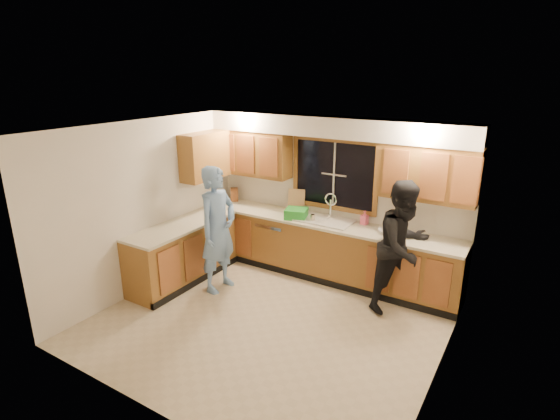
{
  "coord_description": "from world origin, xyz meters",
  "views": [
    {
      "loc": [
        2.74,
        -4.18,
        3.15
      ],
      "look_at": [
        -0.23,
        0.65,
        1.32
      ],
      "focal_mm": 28.0,
      "sensor_mm": 36.0,
      "label": 1
    }
  ],
  "objects_px": {
    "stove": "(156,266)",
    "man": "(218,230)",
    "knife_block": "(234,195)",
    "dishwasher": "(278,241)",
    "sink": "(325,224)",
    "woman": "(403,247)",
    "dish_crate": "(296,213)",
    "bowl": "(386,231)",
    "soap_bottle": "(365,218)"
  },
  "relations": [
    {
      "from": "sink",
      "to": "knife_block",
      "type": "height_order",
      "value": "sink"
    },
    {
      "from": "man",
      "to": "dish_crate",
      "type": "bearing_deg",
      "value": -31.05
    },
    {
      "from": "soap_bottle",
      "to": "stove",
      "type": "bearing_deg",
      "value": -139.8
    },
    {
      "from": "sink",
      "to": "stove",
      "type": "bearing_deg",
      "value": -134.61
    },
    {
      "from": "dishwasher",
      "to": "dish_crate",
      "type": "height_order",
      "value": "dish_crate"
    },
    {
      "from": "dishwasher",
      "to": "knife_block",
      "type": "bearing_deg",
      "value": 171.26
    },
    {
      "from": "stove",
      "to": "soap_bottle",
      "type": "distance_m",
      "value": 3.16
    },
    {
      "from": "man",
      "to": "knife_block",
      "type": "height_order",
      "value": "man"
    },
    {
      "from": "dishwasher",
      "to": "dish_crate",
      "type": "bearing_deg",
      "value": -13.04
    },
    {
      "from": "sink",
      "to": "dish_crate",
      "type": "height_order",
      "value": "sink"
    },
    {
      "from": "sink",
      "to": "knife_block",
      "type": "distance_m",
      "value": 1.86
    },
    {
      "from": "woman",
      "to": "dish_crate",
      "type": "bearing_deg",
      "value": 108.55
    },
    {
      "from": "soap_bottle",
      "to": "man",
      "type": "bearing_deg",
      "value": -141.28
    },
    {
      "from": "knife_block",
      "to": "woman",
      "type": "bearing_deg",
      "value": -46.24
    },
    {
      "from": "dishwasher",
      "to": "stove",
      "type": "xyz_separation_m",
      "value": [
        -0.95,
        -1.81,
        0.04
      ]
    },
    {
      "from": "woman",
      "to": "dish_crate",
      "type": "relative_size",
      "value": 5.52
    },
    {
      "from": "man",
      "to": "woman",
      "type": "relative_size",
      "value": 1.03
    },
    {
      "from": "dish_crate",
      "to": "man",
      "type": "bearing_deg",
      "value": -122.6
    },
    {
      "from": "dishwasher",
      "to": "bowl",
      "type": "xyz_separation_m",
      "value": [
        1.83,
        0.0,
        0.54
      ]
    },
    {
      "from": "stove",
      "to": "bowl",
      "type": "distance_m",
      "value": 3.36
    },
    {
      "from": "stove",
      "to": "bowl",
      "type": "relative_size",
      "value": 3.73
    },
    {
      "from": "woman",
      "to": "dishwasher",
      "type": "bearing_deg",
      "value": 107.53
    },
    {
      "from": "dishwasher",
      "to": "bowl",
      "type": "height_order",
      "value": "bowl"
    },
    {
      "from": "stove",
      "to": "dish_crate",
      "type": "xyz_separation_m",
      "value": [
        1.35,
        1.72,
        0.55
      ]
    },
    {
      "from": "sink",
      "to": "knife_block",
      "type": "xyz_separation_m",
      "value": [
        -1.85,
        0.14,
        0.17
      ]
    },
    {
      "from": "dishwasher",
      "to": "bowl",
      "type": "distance_m",
      "value": 1.91
    },
    {
      "from": "man",
      "to": "soap_bottle",
      "type": "xyz_separation_m",
      "value": [
        1.71,
        1.37,
        0.09
      ]
    },
    {
      "from": "woman",
      "to": "soap_bottle",
      "type": "xyz_separation_m",
      "value": [
        -0.75,
        0.53,
        0.12
      ]
    },
    {
      "from": "woman",
      "to": "dish_crate",
      "type": "distance_m",
      "value": 1.79
    },
    {
      "from": "man",
      "to": "knife_block",
      "type": "xyz_separation_m",
      "value": [
        -0.71,
        1.33,
        0.1
      ]
    },
    {
      "from": "man",
      "to": "knife_block",
      "type": "distance_m",
      "value": 1.51
    },
    {
      "from": "dishwasher",
      "to": "man",
      "type": "distance_m",
      "value": 1.32
    },
    {
      "from": "bowl",
      "to": "dish_crate",
      "type": "bearing_deg",
      "value": -176.06
    },
    {
      "from": "dish_crate",
      "to": "sink",
      "type": "bearing_deg",
      "value": 13.65
    },
    {
      "from": "stove",
      "to": "soap_bottle",
      "type": "height_order",
      "value": "soap_bottle"
    },
    {
      "from": "soap_bottle",
      "to": "bowl",
      "type": "height_order",
      "value": "soap_bottle"
    },
    {
      "from": "knife_block",
      "to": "dish_crate",
      "type": "xyz_separation_m",
      "value": [
        1.4,
        -0.25,
        -0.04
      ]
    },
    {
      "from": "dishwasher",
      "to": "man",
      "type": "height_order",
      "value": "man"
    },
    {
      "from": "stove",
      "to": "knife_block",
      "type": "xyz_separation_m",
      "value": [
        -0.05,
        1.96,
        0.59
      ]
    },
    {
      "from": "woman",
      "to": "knife_block",
      "type": "distance_m",
      "value": 3.22
    },
    {
      "from": "man",
      "to": "bowl",
      "type": "height_order",
      "value": "man"
    },
    {
      "from": "knife_block",
      "to": "dish_crate",
      "type": "bearing_deg",
      "value": -47.53
    },
    {
      "from": "stove",
      "to": "man",
      "type": "distance_m",
      "value": 1.04
    },
    {
      "from": "dishwasher",
      "to": "dish_crate",
      "type": "distance_m",
      "value": 0.72
    },
    {
      "from": "stove",
      "to": "woman",
      "type": "xyz_separation_m",
      "value": [
        3.13,
        1.48,
        0.46
      ]
    },
    {
      "from": "stove",
      "to": "knife_block",
      "type": "bearing_deg",
      "value": 91.46
    },
    {
      "from": "woman",
      "to": "man",
      "type": "bearing_deg",
      "value": 135.14
    },
    {
      "from": "dish_crate",
      "to": "bowl",
      "type": "height_order",
      "value": "dish_crate"
    },
    {
      "from": "sink",
      "to": "man",
      "type": "bearing_deg",
      "value": -133.69
    },
    {
      "from": "stove",
      "to": "dish_crate",
      "type": "distance_m",
      "value": 2.25
    }
  ]
}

